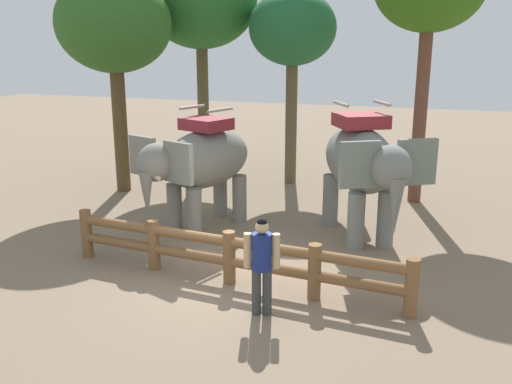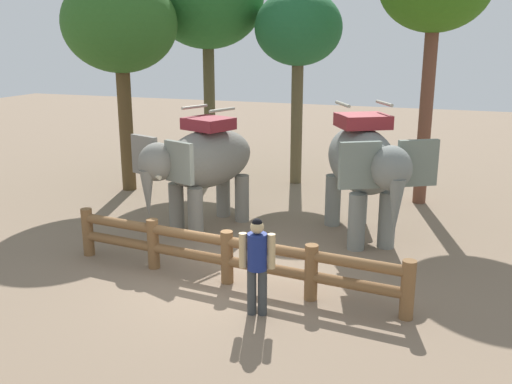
{
  "view_description": "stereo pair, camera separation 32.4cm",
  "coord_description": "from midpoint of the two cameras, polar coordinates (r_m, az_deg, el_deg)",
  "views": [
    {
      "loc": [
        3.66,
        -9.61,
        4.62
      ],
      "look_at": [
        0.0,
        1.58,
        1.4
      ],
      "focal_mm": 39.95,
      "sensor_mm": 36.0,
      "label": 1
    },
    {
      "loc": [
        3.97,
        -9.51,
        4.62
      ],
      "look_at": [
        0.0,
        1.58,
        1.4
      ],
      "focal_mm": 39.95,
      "sensor_mm": 36.0,
      "label": 2
    }
  ],
  "objects": [
    {
      "name": "elephant_center",
      "position": [
        13.29,
        11.49,
        2.69
      ],
      "size": [
        3.03,
        3.7,
        3.19
      ],
      "color": "slate",
      "rests_on": "ground"
    },
    {
      "name": "log_fence",
      "position": [
        10.98,
        -2.07,
        -6.16
      ],
      "size": [
        7.06,
        0.91,
        1.05
      ],
      "color": "brown",
      "rests_on": "ground"
    },
    {
      "name": "tree_back_center",
      "position": [
        17.66,
        -12.94,
        15.92
      ],
      "size": [
        3.34,
        3.34,
        6.42
      ],
      "color": "brown",
      "rests_on": "ground"
    },
    {
      "name": "tree_far_right",
      "position": [
        19.44,
        -4.4,
        18.48
      ],
      "size": [
        3.66,
        3.66,
        7.33
      ],
      "color": "brown",
      "rests_on": "ground"
    },
    {
      "name": "tree_far_left",
      "position": [
        18.16,
        4.79,
        15.77
      ],
      "size": [
        2.69,
        2.69,
        6.03
      ],
      "color": "brown",
      "rests_on": "ground"
    },
    {
      "name": "tourist_woman_in_black",
      "position": [
        9.62,
        1.08,
        -6.8
      ],
      "size": [
        0.6,
        0.41,
        1.73
      ],
      "color": "#35393B",
      "rests_on": "ground"
    },
    {
      "name": "elephant_near_left",
      "position": [
        13.84,
        -4.71,
        3.0
      ],
      "size": [
        2.54,
        3.57,
        3.0
      ],
      "color": "gray",
      "rests_on": "ground"
    },
    {
      "name": "ground_plane",
      "position": [
        11.28,
        -1.91,
        -8.89
      ],
      "size": [
        60.0,
        60.0,
        0.0
      ],
      "primitive_type": "plane",
      "color": "#7D6853"
    }
  ]
}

